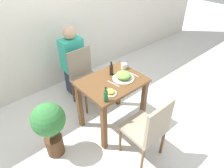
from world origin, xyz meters
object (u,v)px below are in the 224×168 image
chair_far (85,75)px  person_figure (73,62)px  potted_plant_left (49,124)px  food_plate (123,76)px  side_plate (110,92)px  condiment_bottle (106,96)px  sauce_bottle (111,70)px  drink_cup (124,66)px  chair_near (149,128)px

chair_far → person_figure: size_ratio=0.76×
chair_far → potted_plant_left: size_ratio=1.15×
food_plate → side_plate: bearing=-159.1°
chair_far → potted_plant_left: (-0.88, -0.58, 0.00)m
potted_plant_left → condiment_bottle: bearing=-31.6°
side_plate → condiment_bottle: 0.15m
sauce_bottle → person_figure: 0.94m
food_plate → potted_plant_left: size_ratio=0.36×
side_plate → sauce_bottle: (0.28, 0.30, 0.05)m
chair_far → food_plate: size_ratio=3.21×
sauce_bottle → condiment_bottle: (-0.40, -0.36, 0.00)m
drink_cup → sauce_bottle: 0.23m
chair_near → sauce_bottle: sauce_bottle is taller
condiment_bottle → chair_far: bearing=70.2°
person_figure → condiment_bottle: bearing=-105.4°
side_plate → condiment_bottle: (-0.12, -0.06, 0.05)m
chair_near → person_figure: 1.70m
person_figure → chair_far: bearing=-93.0°
food_plate → side_plate: (-0.32, -0.12, -0.02)m
chair_far → person_figure: person_figure is taller
sauce_bottle → condiment_bottle: bearing=-137.4°
chair_far → condiment_bottle: condiment_bottle is taller
chair_far → chair_near: bearing=-93.5°
drink_cup → condiment_bottle: bearing=-149.7°
person_figure → drink_cup: bearing=-73.0°
drink_cup → food_plate: bearing=-135.8°
chair_near → potted_plant_left: size_ratio=1.15×
condiment_bottle → sauce_bottle: bearing=42.6°
sauce_bottle → chair_far: bearing=96.6°
chair_near → person_figure: size_ratio=0.76×
side_plate → person_figure: person_figure is taller
side_plate → chair_far: bearing=76.0°
potted_plant_left → person_figure: bearing=45.8°
condiment_bottle → potted_plant_left: (-0.55, 0.34, -0.33)m
condiment_bottle → person_figure: (0.35, 1.27, -0.24)m
chair_near → side_plate: (-0.13, 0.50, 0.28)m
side_plate → drink_cup: size_ratio=1.82×
potted_plant_left → sauce_bottle: bearing=1.5°
drink_cup → potted_plant_left: (-1.18, -0.03, -0.29)m
chair_far → side_plate: bearing=-104.0°
drink_cup → sauce_bottle: bearing=-179.5°
chair_near → side_plate: size_ratio=5.97×
side_plate → person_figure: size_ratio=0.13×
drink_cup → condiment_bottle: (-0.62, -0.37, 0.04)m
chair_near → food_plate: bearing=-107.3°
side_plate → sauce_bottle: 0.41m
chair_far → food_plate: 0.80m
drink_cup → person_figure: bearing=107.0°
drink_cup → potted_plant_left: size_ratio=0.11×
chair_far → condiment_bottle: (-0.33, -0.92, 0.33)m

